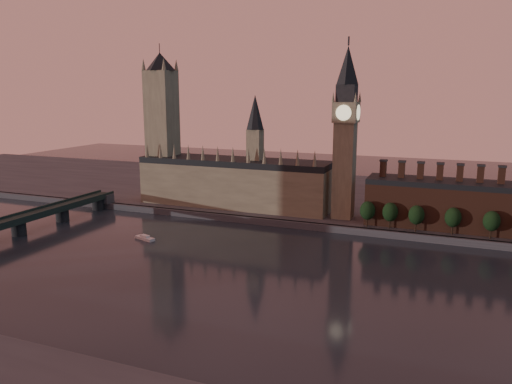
# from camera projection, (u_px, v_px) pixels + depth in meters

# --- Properties ---
(ground) EXTENTS (900.00, 900.00, 0.00)m
(ground) POSITION_uv_depth(u_px,v_px,m) (263.00, 284.00, 210.95)
(ground) COLOR black
(ground) RESTS_ON ground
(north_bank) EXTENTS (900.00, 182.00, 4.00)m
(north_bank) POSITION_uv_depth(u_px,v_px,m) (349.00, 198.00, 372.53)
(north_bank) COLOR #4A4A4F
(north_bank) RESTS_ON ground
(palace_of_westminster) EXTENTS (130.00, 30.30, 74.00)m
(palace_of_westminster) POSITION_uv_depth(u_px,v_px,m) (235.00, 180.00, 334.71)
(palace_of_westminster) COLOR gray
(palace_of_westminster) RESTS_ON north_bank
(victoria_tower) EXTENTS (24.00, 24.00, 108.00)m
(victoria_tower) POSITION_uv_depth(u_px,v_px,m) (162.00, 122.00, 347.66)
(victoria_tower) COLOR gray
(victoria_tower) RESTS_ON north_bank
(big_ben) EXTENTS (15.00, 15.00, 107.00)m
(big_ben) POSITION_uv_depth(u_px,v_px,m) (345.00, 131.00, 296.12)
(big_ben) COLOR gray
(big_ben) RESTS_ON north_bank
(chimney_block) EXTENTS (110.00, 25.00, 37.00)m
(chimney_block) POSITION_uv_depth(u_px,v_px,m) (467.00, 205.00, 278.30)
(chimney_block) COLOR #502C1E
(chimney_block) RESTS_ON north_bank
(embankment_tree_0) EXTENTS (8.60, 8.60, 14.88)m
(embankment_tree_0) POSITION_uv_depth(u_px,v_px,m) (367.00, 211.00, 283.80)
(embankment_tree_0) COLOR black
(embankment_tree_0) RESTS_ON north_bank
(embankment_tree_1) EXTENTS (8.60, 8.60, 14.88)m
(embankment_tree_1) POSITION_uv_depth(u_px,v_px,m) (390.00, 212.00, 280.42)
(embankment_tree_1) COLOR black
(embankment_tree_1) RESTS_ON north_bank
(embankment_tree_2) EXTENTS (8.60, 8.60, 14.88)m
(embankment_tree_2) POSITION_uv_depth(u_px,v_px,m) (416.00, 215.00, 273.81)
(embankment_tree_2) COLOR black
(embankment_tree_2) RESTS_ON north_bank
(embankment_tree_3) EXTENTS (8.60, 8.60, 14.88)m
(embankment_tree_3) POSITION_uv_depth(u_px,v_px,m) (453.00, 217.00, 268.47)
(embankment_tree_3) COLOR black
(embankment_tree_3) RESTS_ON north_bank
(embankment_tree_4) EXTENTS (8.60, 8.60, 14.88)m
(embankment_tree_4) POSITION_uv_depth(u_px,v_px,m) (492.00, 221.00, 260.84)
(embankment_tree_4) COLOR black
(embankment_tree_4) RESTS_ON north_bank
(river_boat) EXTENTS (13.41, 7.26, 2.58)m
(river_boat) POSITION_uv_depth(u_px,v_px,m) (145.00, 238.00, 274.23)
(river_boat) COLOR silver
(river_boat) RESTS_ON ground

